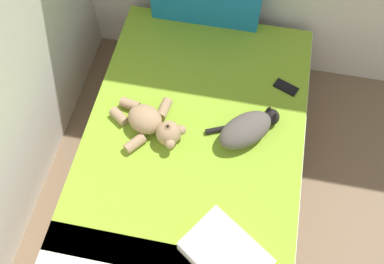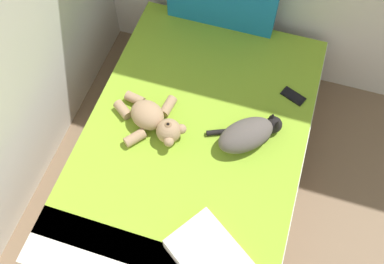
% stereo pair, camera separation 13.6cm
% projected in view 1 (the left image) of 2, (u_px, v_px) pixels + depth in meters
% --- Properties ---
extents(bed, '(1.33, 1.96, 0.51)m').
position_uv_depth(bed, '(194.00, 154.00, 2.77)').
color(bed, olive).
rests_on(bed, ground_plane).
extents(cat, '(0.42, 0.37, 0.15)m').
position_uv_depth(cat, '(248.00, 129.00, 2.48)').
color(cat, '#59514C').
rests_on(cat, bed).
extents(teddy_bear, '(0.48, 0.40, 0.16)m').
position_uv_depth(teddy_bear, '(152.00, 124.00, 2.50)').
color(teddy_bear, tan).
rests_on(teddy_bear, bed).
extents(cell_phone, '(0.16, 0.12, 0.01)m').
position_uv_depth(cell_phone, '(286.00, 87.00, 2.71)').
color(cell_phone, black).
rests_on(cell_phone, bed).
extents(throw_pillow, '(0.49, 0.46, 0.11)m').
position_uv_depth(throw_pillow, '(225.00, 255.00, 2.14)').
color(throw_pillow, white).
rests_on(throw_pillow, bed).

